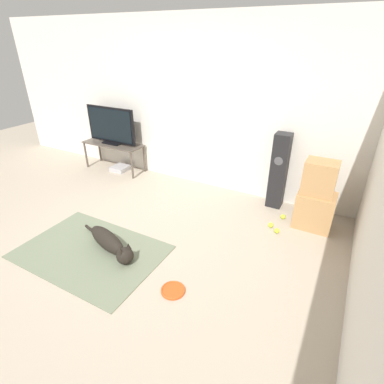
# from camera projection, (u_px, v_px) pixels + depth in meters

# --- Properties ---
(ground_plane) EXTENTS (12.00, 12.00, 0.00)m
(ground_plane) POSITION_uv_depth(u_px,v_px,m) (109.00, 245.00, 3.60)
(ground_plane) COLOR #B2A38E
(wall_back) EXTENTS (8.00, 0.06, 2.55)m
(wall_back) POSITION_uv_depth(u_px,v_px,m) (193.00, 105.00, 4.64)
(wall_back) COLOR silver
(wall_back) RESTS_ON ground_plane
(area_rug) EXTENTS (1.64, 1.12, 0.01)m
(area_rug) POSITION_uv_depth(u_px,v_px,m) (91.00, 252.00, 3.48)
(area_rug) COLOR slate
(area_rug) RESTS_ON ground_plane
(dog) EXTENTS (0.97, 0.39, 0.25)m
(dog) POSITION_uv_depth(u_px,v_px,m) (110.00, 243.00, 3.44)
(dog) COLOR black
(dog) RESTS_ON area_rug
(frisbee) EXTENTS (0.24, 0.24, 0.03)m
(frisbee) POSITION_uv_depth(u_px,v_px,m) (173.00, 290.00, 2.94)
(frisbee) COLOR #DB511E
(frisbee) RESTS_ON ground_plane
(cardboard_box_lower) EXTENTS (0.46, 0.36, 0.47)m
(cardboard_box_lower) POSITION_uv_depth(u_px,v_px,m) (314.00, 210.00, 3.86)
(cardboard_box_lower) COLOR tan
(cardboard_box_lower) RESTS_ON ground_plane
(cardboard_box_upper) EXTENTS (0.38, 0.30, 0.43)m
(cardboard_box_upper) POSITION_uv_depth(u_px,v_px,m) (320.00, 178.00, 3.66)
(cardboard_box_upper) COLOR tan
(cardboard_box_upper) RESTS_ON cardboard_box_lower
(floor_speaker) EXTENTS (0.21, 0.22, 1.09)m
(floor_speaker) POSITION_uv_depth(u_px,v_px,m) (279.00, 171.00, 4.20)
(floor_speaker) COLOR black
(floor_speaker) RESTS_ON ground_plane
(tv_stand) EXTENTS (1.15, 0.41, 0.51)m
(tv_stand) POSITION_uv_depth(u_px,v_px,m) (113.00, 147.00, 5.45)
(tv_stand) COLOR brown
(tv_stand) RESTS_ON ground_plane
(tv) EXTENTS (1.01, 0.20, 0.65)m
(tv) POSITION_uv_depth(u_px,v_px,m) (111.00, 126.00, 5.27)
(tv) COLOR black
(tv) RESTS_ON tv_stand
(tennis_ball_by_boxes) EXTENTS (0.07, 0.07, 0.07)m
(tennis_ball_by_boxes) POSITION_uv_depth(u_px,v_px,m) (277.00, 231.00, 3.80)
(tennis_ball_by_boxes) COLOR #C6E033
(tennis_ball_by_boxes) RESTS_ON ground_plane
(tennis_ball_near_speaker) EXTENTS (0.07, 0.07, 0.07)m
(tennis_ball_near_speaker) POSITION_uv_depth(u_px,v_px,m) (271.00, 225.00, 3.92)
(tennis_ball_near_speaker) COLOR #C6E033
(tennis_ball_near_speaker) RESTS_ON ground_plane
(tennis_ball_loose_on_carpet) EXTENTS (0.07, 0.07, 0.07)m
(tennis_ball_loose_on_carpet) POSITION_uv_depth(u_px,v_px,m) (283.00, 217.00, 4.10)
(tennis_ball_loose_on_carpet) COLOR #C6E033
(tennis_ball_loose_on_carpet) RESTS_ON ground_plane
(game_console) EXTENTS (0.29, 0.29, 0.08)m
(game_console) POSITION_uv_depth(u_px,v_px,m) (120.00, 168.00, 5.58)
(game_console) COLOR #B7B7BC
(game_console) RESTS_ON ground_plane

